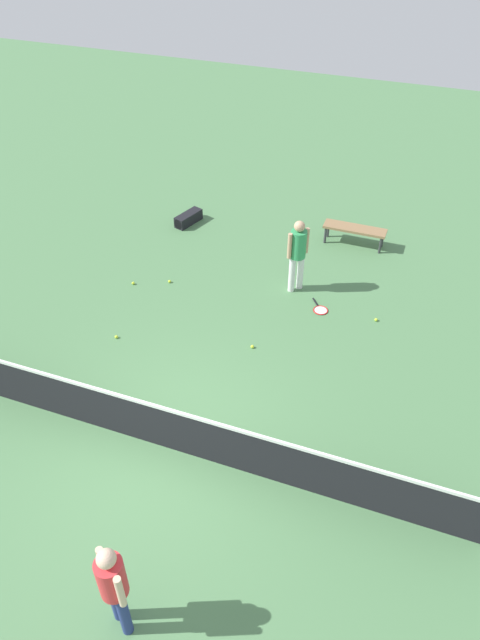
{
  "coord_description": "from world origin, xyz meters",
  "views": [
    {
      "loc": [
        -3.26,
        5.3,
        7.73
      ],
      "look_at": [
        -0.39,
        -2.46,
        0.9
      ],
      "focal_mm": 32.98,
      "sensor_mm": 36.0,
      "label": 1
    }
  ],
  "objects": [
    {
      "name": "tennis_ball_midcourt",
      "position": [
        -0.53,
        -2.76,
        0.03
      ],
      "size": [
        0.07,
        0.07,
        0.07
      ],
      "primitive_type": "sphere",
      "color": "#C6E033",
      "rests_on": "ground_plane"
    },
    {
      "name": "player_near_side",
      "position": [
        -0.77,
        -4.92,
        1.01
      ],
      "size": [
        0.48,
        0.48,
        1.7
      ],
      "color": "white",
      "rests_on": "ground_plane"
    },
    {
      "name": "tennis_ball_stray_left",
      "position": [
        2.66,
        -3.83,
        0.03
      ],
      "size": [
        0.07,
        0.07,
        0.07
      ],
      "primitive_type": "sphere",
      "color": "#C6E033",
      "rests_on": "ground_plane"
    },
    {
      "name": "courtside_bench",
      "position": [
        -1.59,
        -7.17,
        0.42
      ],
      "size": [
        1.5,
        0.4,
        0.48
      ],
      "color": "olive",
      "rests_on": "ground_plane"
    },
    {
      "name": "tennis_ball_near_player",
      "position": [
        1.93,
        -4.17,
        0.03
      ],
      "size": [
        0.07,
        0.07,
        0.07
      ],
      "primitive_type": "sphere",
      "color": "#C6E033",
      "rests_on": "ground_plane"
    },
    {
      "name": "equipment_bag",
      "position": [
        2.61,
        -6.69,
        0.14
      ],
      "size": [
        0.51,
        0.85,
        0.28
      ],
      "color": "black",
      "rests_on": "ground_plane"
    },
    {
      "name": "tennis_racket_near_player",
      "position": [
        -1.48,
        -4.39,
        0.01
      ],
      "size": [
        0.49,
        0.57,
        0.03
      ],
      "color": "red",
      "rests_on": "ground_plane"
    },
    {
      "name": "court_net",
      "position": [
        0.0,
        0.0,
        0.5
      ],
      "size": [
        10.09,
        0.09,
        1.07
      ],
      "color": "#4C4C51",
      "rests_on": "ground_plane"
    },
    {
      "name": "tennis_ball_baseline",
      "position": [
        -2.65,
        -4.43,
        0.03
      ],
      "size": [
        0.07,
        0.07,
        0.07
      ],
      "primitive_type": "sphere",
      "color": "#C6E033",
      "rests_on": "ground_plane"
    },
    {
      "name": "player_far_side",
      "position": [
        -0.72,
        2.71,
        1.01
      ],
      "size": [
        0.49,
        0.47,
        1.7
      ],
      "color": "navy",
      "rests_on": "ground_plane"
    },
    {
      "name": "tennis_ball_by_net",
      "position": [
        2.11,
        -2.1,
        0.03
      ],
      "size": [
        0.07,
        0.07,
        0.07
      ],
      "primitive_type": "sphere",
      "color": "#C6E033",
      "rests_on": "ground_plane"
    },
    {
      "name": "ground_plane",
      "position": [
        0.0,
        0.0,
        0.0
      ],
      "size": [
        40.0,
        40.0,
        0.0
      ],
      "primitive_type": "plane",
      "color": "#4C7A4C"
    }
  ]
}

